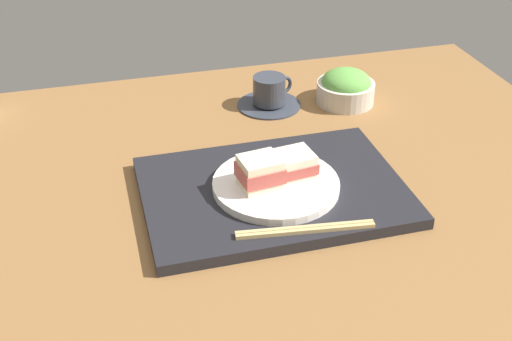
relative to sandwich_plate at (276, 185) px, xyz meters
The scene contains 8 objects.
ground_plane 8.68cm from the sandwich_plate, 113.86° to the left, with size 140.00×100.00×3.00cm, color brown.
serving_tray 1.92cm from the sandwich_plate, 112.90° to the left, with size 45.47×32.08×2.12cm, color black.
sandwich_plate is the anchor object (origin of this frame).
sandwich_near 4.75cm from the sandwich_plate, behind, with size 7.89×7.12×5.42cm.
sandwich_far 4.54cm from the sandwich_plate, ahead, with size 7.80×7.07×4.81cm.
salad_bowl 41.03cm from the sandwich_plate, 51.27° to the left, with size 12.80×12.80×7.77cm.
chopsticks_pair 12.98cm from the sandwich_plate, 85.43° to the right, with size 22.41×4.21×0.70cm.
coffee_cup 35.90cm from the sandwich_plate, 75.63° to the left, with size 14.04×14.04×6.90cm.
Camera 1 is at (-25.22, -97.93, 66.52)cm, focal length 46.33 mm.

